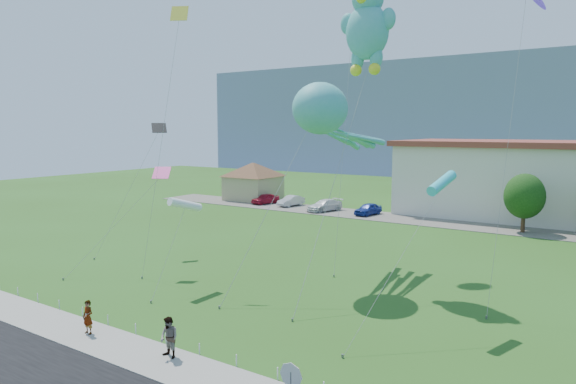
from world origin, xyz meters
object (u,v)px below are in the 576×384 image
at_px(pavilion, 253,178).
at_px(parked_car_silver, 291,201).
at_px(parked_car_red, 265,199).
at_px(octopus_kite, 328,118).
at_px(pedestrian_left, 88,317).
at_px(parked_car_blue, 368,209).
at_px(teddy_bear_kite, 367,25).
at_px(pedestrian_right, 169,338).
at_px(parked_car_white, 325,205).
at_px(stop_sign, 291,382).

height_order(pavilion, parked_car_silver, pavilion).
height_order(parked_car_red, octopus_kite, octopus_kite).
height_order(pedestrian_left, octopus_kite, octopus_kite).
relative_size(pavilion, parked_car_silver, 2.40).
distance_m(parked_car_silver, octopus_kite, 32.14).
xyz_separation_m(parked_car_blue, teddy_bear_kite, (9.57, -21.75, 15.10)).
bearing_deg(parked_car_red, parked_car_silver, 19.43).
distance_m(parked_car_red, parked_car_blue, 14.47).
height_order(pedestrian_left, pedestrian_right, pedestrian_right).
distance_m(parked_car_red, parked_car_silver, 3.71).
distance_m(pavilion, octopus_kite, 37.78).
distance_m(pedestrian_left, parked_car_white, 38.32).
distance_m(pedestrian_right, parked_car_red, 44.26).
xyz_separation_m(parked_car_silver, parked_car_blue, (10.75, -0.92, 0.02)).
bearing_deg(pedestrian_left, pedestrian_right, -0.18).
xyz_separation_m(parked_car_red, parked_car_blue, (14.45, -0.64, -0.00)).
height_order(pedestrian_right, parked_car_blue, pedestrian_right).
distance_m(parked_car_blue, octopus_kite, 26.53).
relative_size(parked_car_red, parked_car_white, 0.83).
bearing_deg(octopus_kite, parked_car_blue, 108.49).
distance_m(parked_car_white, parked_car_blue, 5.33).
distance_m(pedestrian_left, parked_car_silver, 41.04).
distance_m(pedestrian_right, parked_car_blue, 38.27).
height_order(pedestrian_left, parked_car_blue, pedestrian_left).
xyz_separation_m(pedestrian_right, parked_car_silver, (-18.96, 38.30, -0.26)).
relative_size(pedestrian_left, parked_car_white, 0.34).
bearing_deg(pedestrian_right, pavilion, 129.04).
bearing_deg(teddy_bear_kite, octopus_kite, -133.72).
height_order(pavilion, pedestrian_right, pavilion).
xyz_separation_m(pavilion, parked_car_blue, (18.11, -2.97, -2.32)).
bearing_deg(parked_car_blue, parked_car_silver, -175.58).
relative_size(pedestrian_left, parked_car_silver, 0.41).
height_order(parked_car_white, octopus_kite, octopus_kite).
bearing_deg(parked_car_silver, parked_car_red, -166.76).
relative_size(pavilion, pedestrian_left, 5.88).
xyz_separation_m(pedestrian_left, parked_car_blue, (-3.24, 37.66, -0.18)).
relative_size(octopus_kite, teddy_bear_kite, 0.71).
bearing_deg(parked_car_blue, parked_car_red, -173.24).
bearing_deg(parked_car_white, pedestrian_right, -51.46).
bearing_deg(parked_car_red, stop_sign, -38.04).
xyz_separation_m(stop_sign, octopus_kite, (-7.52, 15.71, 8.23)).
relative_size(pavilion, teddy_bear_kite, 0.50).
xyz_separation_m(pedestrian_left, parked_car_silver, (-13.99, 38.58, -0.19)).
height_order(pedestrian_left, parked_car_silver, pedestrian_left).
distance_m(pedestrian_right, parked_car_white, 39.46).
height_order(pavilion, parked_car_red, pavilion).
distance_m(stop_sign, octopus_kite, 19.26).
relative_size(stop_sign, parked_car_white, 0.54).
height_order(stop_sign, teddy_bear_kite, teddy_bear_kite).
bearing_deg(teddy_bear_kite, parked_car_white, 124.79).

